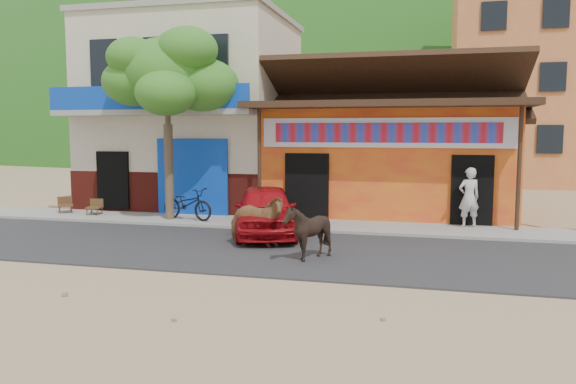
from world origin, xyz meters
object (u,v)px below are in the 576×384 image
(cow_dark, at_px, (308,232))
(scooter, at_px, (187,204))
(tree, at_px, (168,124))
(pedestrian, at_px, (469,197))
(cow_tan, at_px, (256,221))
(cafe_chair_right, at_px, (65,198))
(cafe_chair_left, at_px, (94,200))
(red_car, at_px, (265,210))

(cow_dark, height_order, scooter, cow_dark)
(tree, distance_m, pedestrian, 9.38)
(cow_tan, bearing_deg, cow_dark, -119.92)
(scooter, distance_m, cafe_chair_right, 4.70)
(cow_tan, relative_size, cow_dark, 1.21)
(cow_tan, xyz_separation_m, cafe_chair_left, (-6.69, 3.24, -0.08))
(tree, height_order, cafe_chair_left, tree)
(scooter, relative_size, cafe_chair_right, 1.89)
(cafe_chair_left, bearing_deg, scooter, -12.14)
(scooter, relative_size, pedestrian, 1.10)
(cafe_chair_left, xyz_separation_m, cafe_chair_right, (-1.24, 0.18, 0.02))
(red_car, height_order, cafe_chair_right, red_car)
(cow_dark, height_order, pedestrian, pedestrian)
(cow_dark, bearing_deg, cafe_chair_right, -131.96)
(red_car, bearing_deg, cafe_chair_right, 148.81)
(cow_dark, bearing_deg, red_car, -163.03)
(cow_dark, distance_m, cafe_chair_right, 10.50)
(red_car, bearing_deg, pedestrian, 3.96)
(cafe_chair_left, bearing_deg, pedestrian, -6.27)
(cafe_chair_right, bearing_deg, pedestrian, -37.47)
(tree, bearing_deg, scooter, 0.60)
(red_car, relative_size, pedestrian, 2.33)
(cow_tan, relative_size, red_car, 0.38)
(cow_tan, distance_m, cafe_chair_right, 8.64)
(tree, relative_size, cow_dark, 4.71)
(tree, height_order, cow_dark, tree)
(cow_tan, relative_size, pedestrian, 0.88)
(red_car, xyz_separation_m, scooter, (-3.00, 1.45, -0.11))
(pedestrian, bearing_deg, tree, -16.35)
(cow_tan, relative_size, cafe_chair_left, 1.58)
(cafe_chair_right, bearing_deg, cafe_chair_left, -47.35)
(cow_dark, bearing_deg, cow_tan, -141.91)
(tree, relative_size, pedestrian, 3.45)
(cow_tan, bearing_deg, tree, 57.10)
(cafe_chair_right, bearing_deg, cow_tan, -62.55)
(tree, distance_m, cafe_chair_left, 3.80)
(tree, bearing_deg, cafe_chair_left, 176.14)
(cow_tan, height_order, red_car, red_car)
(cow_tan, distance_m, scooter, 4.46)
(pedestrian, xyz_separation_m, cafe_chair_right, (-13.19, -0.40, -0.36))
(red_car, relative_size, cafe_chair_right, 3.99)
(cow_dark, distance_m, scooter, 6.34)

